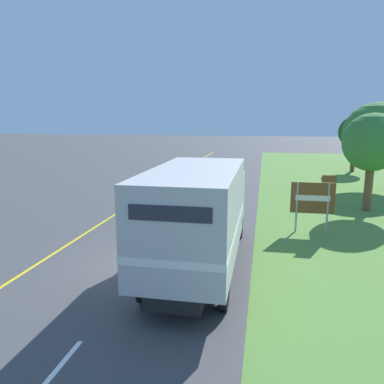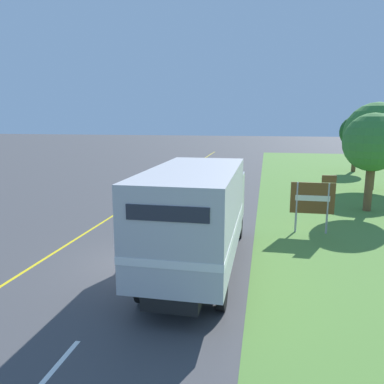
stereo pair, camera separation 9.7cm
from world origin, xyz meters
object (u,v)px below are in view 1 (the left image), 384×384
at_px(highway_sign, 313,199).
at_px(roadside_tree_near, 372,143).
at_px(lead_car_white, 183,177).
at_px(horse_trailer_truck, 199,213).
at_px(roadside_tree_mid, 375,134).
at_px(roadside_tree_far, 355,132).

distance_m(highway_sign, roadside_tree_near, 6.36).
bearing_deg(lead_car_white, horse_trailer_truck, -75.69).
bearing_deg(roadside_tree_mid, lead_car_white, -169.65).
relative_size(horse_trailer_truck, roadside_tree_near, 1.58).
height_order(highway_sign, roadside_tree_near, roadside_tree_near).
relative_size(horse_trailer_truck, lead_car_white, 1.90).
height_order(highway_sign, roadside_tree_far, roadside_tree_far).
distance_m(horse_trailer_truck, roadside_tree_far, 28.34).
height_order(lead_car_white, roadside_tree_near, roadside_tree_near).
bearing_deg(lead_car_white, highway_sign, -49.54).
bearing_deg(roadside_tree_far, roadside_tree_mid, -94.48).
distance_m(roadside_tree_mid, roadside_tree_far, 9.61).
height_order(horse_trailer_truck, roadside_tree_mid, roadside_tree_mid).
distance_m(roadside_tree_near, roadside_tree_mid, 7.06).
xyz_separation_m(horse_trailer_truck, roadside_tree_mid, (9.63, 16.73, 1.94)).
bearing_deg(highway_sign, roadside_tree_mid, 65.06).
bearing_deg(lead_car_white, roadside_tree_far, 40.55).
bearing_deg(horse_trailer_truck, lead_car_white, 104.31).
distance_m(lead_car_white, roadside_tree_mid, 13.83).
height_order(horse_trailer_truck, roadside_tree_far, roadside_tree_far).
bearing_deg(highway_sign, horse_trailer_truck, -129.63).
height_order(horse_trailer_truck, highway_sign, horse_trailer_truck).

